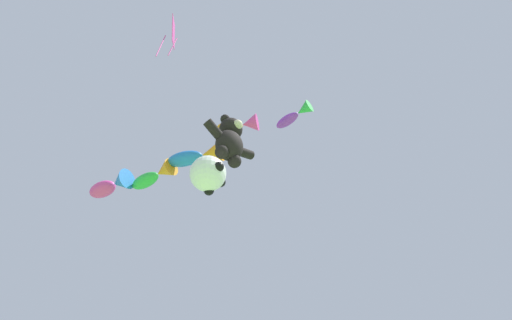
{
  "coord_description": "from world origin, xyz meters",
  "views": [
    {
      "loc": [
        -3.16,
        0.03,
        1.59
      ],
      "look_at": [
        1.58,
        4.71,
        9.23
      ],
      "focal_mm": 24.0,
      "sensor_mm": 36.0,
      "label": 1
    }
  ],
  "objects_px": {
    "fish_kite_violet": "(295,115)",
    "fish_kite_emerald": "(155,176)",
    "teddy_bear_kite": "(230,140)",
    "soccer_ball_kite": "(208,174)",
    "fish_kite_tangerine": "(240,125)",
    "fish_kite_magenta": "(112,185)",
    "fish_kite_cobalt": "(198,156)",
    "diamond_kite": "(172,34)"
  },
  "relations": [
    {
      "from": "teddy_bear_kite",
      "to": "fish_kite_tangerine",
      "type": "bearing_deg",
      "value": 40.24
    },
    {
      "from": "fish_kite_violet",
      "to": "diamond_kite",
      "type": "bearing_deg",
      "value": 158.9
    },
    {
      "from": "fish_kite_magenta",
      "to": "diamond_kite",
      "type": "distance_m",
      "value": 7.02
    },
    {
      "from": "fish_kite_violet",
      "to": "teddy_bear_kite",
      "type": "bearing_deg",
      "value": 155.15
    },
    {
      "from": "fish_kite_cobalt",
      "to": "fish_kite_violet",
      "type": "bearing_deg",
      "value": -75.68
    },
    {
      "from": "fish_kite_cobalt",
      "to": "diamond_kite",
      "type": "relative_size",
      "value": 0.77
    },
    {
      "from": "fish_kite_violet",
      "to": "fish_kite_tangerine",
      "type": "distance_m",
      "value": 2.27
    },
    {
      "from": "fish_kite_tangerine",
      "to": "fish_kite_emerald",
      "type": "xyz_separation_m",
      "value": [
        -0.92,
        4.25,
        -0.39
      ]
    },
    {
      "from": "diamond_kite",
      "to": "fish_kite_magenta",
      "type": "bearing_deg",
      "value": 73.45
    },
    {
      "from": "soccer_ball_kite",
      "to": "fish_kite_magenta",
      "type": "relative_size",
      "value": 0.44
    },
    {
      "from": "teddy_bear_kite",
      "to": "diamond_kite",
      "type": "relative_size",
      "value": 0.59
    },
    {
      "from": "fish_kite_tangerine",
      "to": "fish_kite_magenta",
      "type": "distance_m",
      "value": 6.46
    },
    {
      "from": "fish_kite_emerald",
      "to": "fish_kite_magenta",
      "type": "relative_size",
      "value": 1.03
    },
    {
      "from": "fish_kite_tangerine",
      "to": "diamond_kite",
      "type": "relative_size",
      "value": 0.54
    },
    {
      "from": "teddy_bear_kite",
      "to": "fish_kite_violet",
      "type": "xyz_separation_m",
      "value": [
        2.12,
        -0.98,
        2.53
      ]
    },
    {
      "from": "diamond_kite",
      "to": "fish_kite_cobalt",
      "type": "bearing_deg",
      "value": 34.77
    },
    {
      "from": "fish_kite_tangerine",
      "to": "teddy_bear_kite",
      "type": "bearing_deg",
      "value": -139.76
    },
    {
      "from": "teddy_bear_kite",
      "to": "diamond_kite",
      "type": "height_order",
      "value": "diamond_kite"
    },
    {
      "from": "fish_kite_tangerine",
      "to": "soccer_ball_kite",
      "type": "bearing_deg",
      "value": -151.77
    },
    {
      "from": "soccer_ball_kite",
      "to": "fish_kite_tangerine",
      "type": "relative_size",
      "value": 0.58
    },
    {
      "from": "fish_kite_tangerine",
      "to": "fish_kite_emerald",
      "type": "bearing_deg",
      "value": 102.21
    },
    {
      "from": "fish_kite_tangerine",
      "to": "fish_kite_violet",
      "type": "bearing_deg",
      "value": -66.77
    },
    {
      "from": "fish_kite_violet",
      "to": "fish_kite_cobalt",
      "type": "height_order",
      "value": "fish_kite_cobalt"
    },
    {
      "from": "soccer_ball_kite",
      "to": "fish_kite_tangerine",
      "type": "height_order",
      "value": "fish_kite_tangerine"
    },
    {
      "from": "fish_kite_violet",
      "to": "fish_kite_emerald",
      "type": "xyz_separation_m",
      "value": [
        -1.79,
        6.29,
        0.11
      ]
    },
    {
      "from": "fish_kite_violet",
      "to": "fish_kite_emerald",
      "type": "bearing_deg",
      "value": 105.92
    },
    {
      "from": "fish_kite_magenta",
      "to": "diamond_kite",
      "type": "relative_size",
      "value": 0.71
    },
    {
      "from": "fish_kite_emerald",
      "to": "diamond_kite",
      "type": "height_order",
      "value": "diamond_kite"
    },
    {
      "from": "teddy_bear_kite",
      "to": "diamond_kite",
      "type": "xyz_separation_m",
      "value": [
        -2.55,
        0.82,
        4.88
      ]
    },
    {
      "from": "teddy_bear_kite",
      "to": "fish_kite_emerald",
      "type": "xyz_separation_m",
      "value": [
        0.32,
        5.31,
        2.64
      ]
    },
    {
      "from": "fish_kite_cobalt",
      "to": "diamond_kite",
      "type": "height_order",
      "value": "diamond_kite"
    },
    {
      "from": "fish_kite_magenta",
      "to": "fish_kite_tangerine",
      "type": "bearing_deg",
      "value": -72.97
    },
    {
      "from": "soccer_ball_kite",
      "to": "fish_kite_cobalt",
      "type": "relative_size",
      "value": 0.41
    },
    {
      "from": "fish_kite_violet",
      "to": "fish_kite_magenta",
      "type": "xyz_separation_m",
      "value": [
        -2.76,
        8.2,
        0.17
      ]
    },
    {
      "from": "fish_kite_violet",
      "to": "fish_kite_cobalt",
      "type": "distance_m",
      "value": 4.43
    },
    {
      "from": "fish_kite_emerald",
      "to": "soccer_ball_kite",
      "type": "bearing_deg",
      "value": -98.84
    },
    {
      "from": "fish_kite_magenta",
      "to": "diamond_kite",
      "type": "bearing_deg",
      "value": -106.55
    },
    {
      "from": "teddy_bear_kite",
      "to": "fish_kite_violet",
      "type": "height_order",
      "value": "fish_kite_violet"
    },
    {
      "from": "soccer_ball_kite",
      "to": "fish_kite_magenta",
      "type": "distance_m",
      "value": 8.35
    },
    {
      "from": "fish_kite_magenta",
      "to": "fish_kite_cobalt",
      "type": "bearing_deg",
      "value": -66.93
    },
    {
      "from": "teddy_bear_kite",
      "to": "fish_kite_magenta",
      "type": "xyz_separation_m",
      "value": [
        -0.65,
        7.22,
        2.7
      ]
    },
    {
      "from": "fish_kite_cobalt",
      "to": "diamond_kite",
      "type": "bearing_deg",
      "value": -145.23
    }
  ]
}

